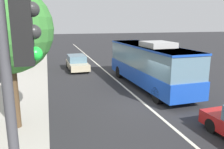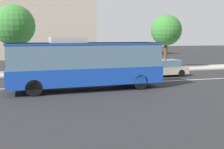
{
  "view_description": "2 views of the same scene",
  "coord_description": "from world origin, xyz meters",
  "px_view_note": "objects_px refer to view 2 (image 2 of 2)",
  "views": [
    {
      "loc": [
        -11.72,
        5.36,
        4.8
      ],
      "look_at": [
        5.31,
        0.58,
        0.69
      ],
      "focal_mm": 36.84,
      "sensor_mm": 36.0,
      "label": 1
    },
    {
      "loc": [
        0.25,
        -19.48,
        3.46
      ],
      "look_at": [
        5.47,
        -1.26,
        0.87
      ],
      "focal_mm": 44.09,
      "sensor_mm": 36.0,
      "label": 2
    }
  ],
  "objects_px": {
    "transit_bus": "(86,62)",
    "street_tree_kerbside_centre": "(166,30)",
    "sedan_beige": "(162,68)",
    "street_tree_kerbside_left": "(14,26)"
  },
  "relations": [
    {
      "from": "transit_bus",
      "to": "street_tree_kerbside_left",
      "type": "height_order",
      "value": "street_tree_kerbside_left"
    },
    {
      "from": "transit_bus",
      "to": "street_tree_kerbside_centre",
      "type": "height_order",
      "value": "street_tree_kerbside_centre"
    },
    {
      "from": "sedan_beige",
      "to": "street_tree_kerbside_left",
      "type": "height_order",
      "value": "street_tree_kerbside_left"
    },
    {
      "from": "street_tree_kerbside_centre",
      "to": "sedan_beige",
      "type": "bearing_deg",
      "value": -119.51
    },
    {
      "from": "transit_bus",
      "to": "street_tree_kerbside_centre",
      "type": "xyz_separation_m",
      "value": [
        10.44,
        9.19,
        2.36
      ]
    },
    {
      "from": "street_tree_kerbside_left",
      "to": "transit_bus",
      "type": "bearing_deg",
      "value": -60.69
    },
    {
      "from": "transit_bus",
      "to": "sedan_beige",
      "type": "xyz_separation_m",
      "value": [
        7.69,
        4.34,
        -1.09
      ]
    },
    {
      "from": "transit_bus",
      "to": "street_tree_kerbside_left",
      "type": "bearing_deg",
      "value": 117.09
    },
    {
      "from": "transit_bus",
      "to": "sedan_beige",
      "type": "bearing_deg",
      "value": 27.21
    },
    {
      "from": "transit_bus",
      "to": "sedan_beige",
      "type": "relative_size",
      "value": 2.22
    }
  ]
}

